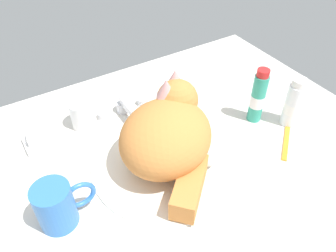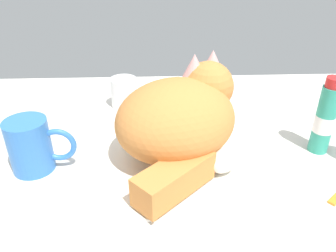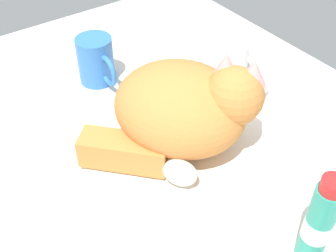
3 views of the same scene
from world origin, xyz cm
name	(u,v)px [view 3 (image 3 of 3)]	position (x,y,z in cm)	size (l,w,h in cm)	color
ground_plane	(179,150)	(0.00, 0.00, -1.50)	(110.00, 82.50, 3.00)	silver
sink_basin	(179,142)	(0.00, 0.00, 0.49)	(33.94, 33.94, 0.98)	white
faucet	(264,93)	(0.00, 20.34, 2.31)	(14.44, 11.70, 5.10)	silver
cat	(185,108)	(0.99, 0.30, 8.45)	(28.73, 31.07, 17.18)	#D17F3D
coffee_mug	(96,61)	(-25.06, -2.25, 4.83)	(11.72, 7.31, 9.67)	#3372C6
rinse_cup	(233,59)	(-11.00, 22.10, 3.60)	(6.18, 6.18, 7.20)	white
soap_dish	(197,50)	(-21.88, 21.25, 0.60)	(9.00, 6.40, 1.20)	white
soap_bar	(197,43)	(-21.88, 21.25, 2.40)	(6.61, 4.02, 2.41)	white
toothpaste_bottle	(319,223)	(27.82, 1.36, 7.03)	(3.68, 3.68, 15.03)	teal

